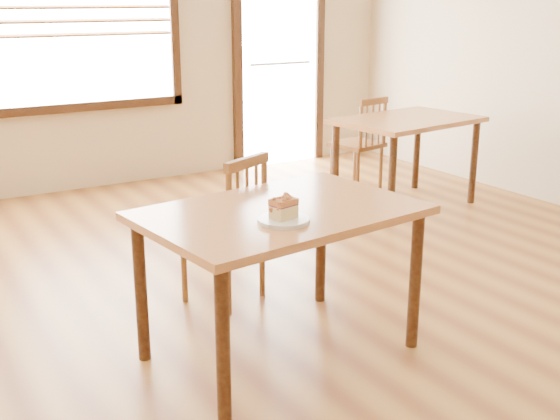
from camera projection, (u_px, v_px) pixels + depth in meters
The scene contains 8 objects.
ground at pixel (299, 390), 3.18m from camera, with size 8.00×8.00×0.00m, color olive.
entry_door at pixel (279, 49), 7.23m from camera, with size 1.08×0.06×2.29m.
cafe_table_main at pixel (281, 227), 3.33m from camera, with size 1.37×0.99×0.75m.
cafe_chair_main at pixel (228, 228), 3.99m from camera, with size 0.53×0.53×0.88m.
cafe_table_second at pixel (407, 130), 5.82m from camera, with size 1.25×0.92×0.75m.
cafe_chair_second at pixel (360, 143), 6.36m from camera, with size 0.46×0.46×0.87m.
plate at pixel (284, 220), 3.10m from camera, with size 0.23×0.23×0.02m.
cake_slice at pixel (283, 207), 3.08m from camera, with size 0.13×0.10×0.11m.
Camera 1 is at (-1.53, -2.35, 1.70)m, focal length 45.00 mm.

